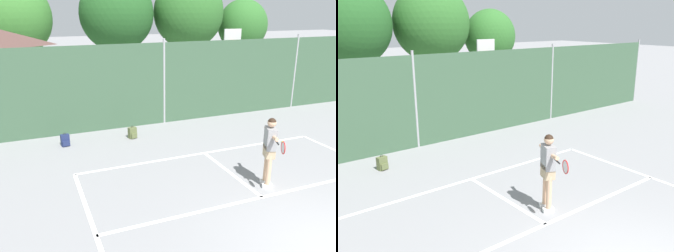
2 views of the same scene
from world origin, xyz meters
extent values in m
cube|color=white|center=(0.00, 5.50, 0.00)|extent=(8.20, 0.10, 0.01)
cube|color=white|center=(0.00, 2.48, 0.00)|extent=(8.20, 0.10, 0.01)
cube|color=white|center=(0.00, 3.96, 0.00)|extent=(0.10, 2.97, 0.01)
cube|color=#38563D|center=(0.00, 9.00, 1.61)|extent=(26.00, 0.05, 3.21)
cylinder|color=#99999E|center=(0.00, 9.00, 1.68)|extent=(0.09, 0.09, 3.36)
cylinder|color=#99999E|center=(6.50, 9.00, 1.68)|extent=(0.09, 0.09, 3.36)
cylinder|color=#99999E|center=(13.00, 9.00, 1.68)|extent=(0.09, 0.09, 3.36)
cylinder|color=yellow|center=(4.13, 10.81, 1.52)|extent=(0.12, 0.12, 3.05)
cube|color=white|center=(4.13, 10.71, 3.25)|extent=(0.90, 0.06, 0.60)
torus|color=#D85919|center=(4.13, 10.44, 3.03)|extent=(0.48, 0.48, 0.02)
cylinder|color=brown|center=(0.96, 19.78, 1.03)|extent=(0.36, 0.36, 2.07)
ellipsoid|color=#235623|center=(0.96, 19.78, 4.15)|extent=(4.89, 4.40, 4.89)
cylinder|color=brown|center=(6.16, 19.78, 1.03)|extent=(0.36, 0.36, 2.05)
ellipsoid|color=#2D6628|center=(6.16, 19.78, 4.19)|extent=(5.03, 4.53, 5.03)
cylinder|color=brown|center=(10.75, 19.78, 0.81)|extent=(0.36, 0.36, 1.62)
ellipsoid|color=#2D6628|center=(10.75, 19.78, 3.26)|extent=(3.85, 3.47, 3.85)
cube|color=silver|center=(0.52, 3.06, 0.05)|extent=(0.29, 0.21, 0.10)
cube|color=silver|center=(0.42, 2.84, 0.05)|extent=(0.29, 0.21, 0.10)
cylinder|color=tan|center=(0.52, 3.06, 0.51)|extent=(0.13, 0.13, 0.82)
cylinder|color=tan|center=(0.42, 2.84, 0.51)|extent=(0.13, 0.13, 0.82)
cube|color=tan|center=(0.47, 2.95, 0.98)|extent=(0.36, 0.43, 0.32)
cube|color=gray|center=(0.47, 2.95, 1.32)|extent=(0.38, 0.46, 0.56)
sphere|color=tan|center=(0.47, 2.95, 1.73)|extent=(0.22, 0.22, 0.22)
sphere|color=black|center=(0.47, 2.95, 1.75)|extent=(0.21, 0.21, 0.21)
cylinder|color=tan|center=(0.41, 2.75, 1.42)|extent=(0.31, 0.55, 0.17)
cylinder|color=tan|center=(0.58, 3.20, 1.37)|extent=(0.29, 0.50, 0.22)
cylinder|color=black|center=(0.36, 2.56, 1.37)|extent=(0.15, 0.29, 0.04)
torus|color=red|center=(0.26, 2.22, 1.37)|extent=(0.14, 0.29, 0.30)
cylinder|color=silver|center=(0.26, 2.22, 1.37)|extent=(0.11, 0.24, 0.26)
sphere|color=#CCE033|center=(2.96, 5.30, 0.03)|extent=(0.07, 0.07, 0.07)
cube|color=#566038|center=(-1.74, 7.73, 0.20)|extent=(0.32, 0.24, 0.40)
cube|color=#566038|center=(-1.71, 7.61, 0.12)|extent=(0.23, 0.11, 0.18)
torus|color=black|center=(-1.74, 7.73, 0.42)|extent=(0.09, 0.04, 0.09)
camera|label=1|loc=(-5.04, -3.70, 4.40)|focal=37.39mm
camera|label=2|loc=(-5.01, -2.61, 4.27)|focal=39.03mm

